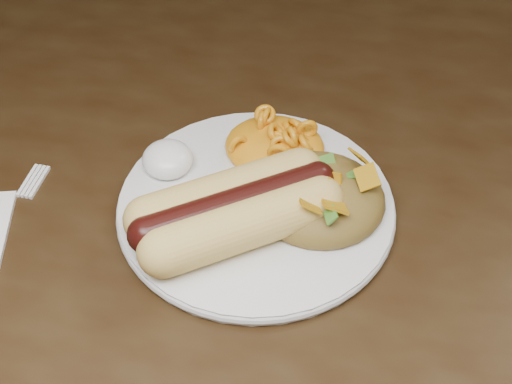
# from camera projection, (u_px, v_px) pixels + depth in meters

# --- Properties ---
(table) EXTENTS (1.60, 0.90, 0.75)m
(table) POSITION_uv_depth(u_px,v_px,m) (261.00, 255.00, 0.63)
(table) COLOR black
(table) RESTS_ON floor
(plate) EXTENTS (0.27, 0.27, 0.01)m
(plate) POSITION_uv_depth(u_px,v_px,m) (256.00, 206.00, 0.54)
(plate) COLOR silver
(plate) RESTS_ON table
(hotdog) EXTENTS (0.12, 0.13, 0.04)m
(hotdog) POSITION_uv_depth(u_px,v_px,m) (235.00, 209.00, 0.51)
(hotdog) COLOR #E9CF71
(hotdog) RESTS_ON plate
(mac_and_cheese) EXTENTS (0.10, 0.09, 0.03)m
(mac_and_cheese) POSITION_uv_depth(u_px,v_px,m) (275.00, 136.00, 0.56)
(mac_and_cheese) COLOR orange
(mac_and_cheese) RESTS_ON plate
(sour_cream) EXTENTS (0.05, 0.05, 0.02)m
(sour_cream) POSITION_uv_depth(u_px,v_px,m) (167.00, 155.00, 0.55)
(sour_cream) COLOR white
(sour_cream) RESTS_ON plate
(taco_salad) EXTENTS (0.10, 0.10, 0.04)m
(taco_salad) POSITION_uv_depth(u_px,v_px,m) (319.00, 188.00, 0.52)
(taco_salad) COLOR #A34620
(taco_salad) RESTS_ON plate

